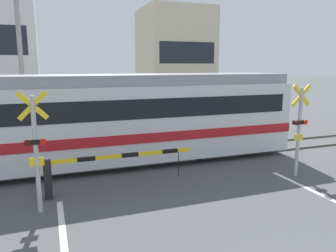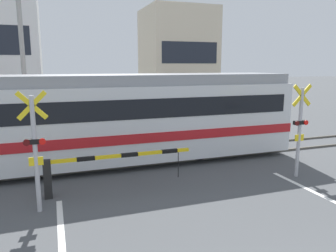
{
  "view_description": "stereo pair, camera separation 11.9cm",
  "coord_description": "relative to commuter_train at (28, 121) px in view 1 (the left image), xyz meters",
  "views": [
    {
      "loc": [
        -3.44,
        -1.64,
        3.47
      ],
      "look_at": [
        0.0,
        7.75,
        1.6
      ],
      "focal_mm": 35.0,
      "sensor_mm": 36.0,
      "label": 1
    },
    {
      "loc": [
        -3.33,
        -1.68,
        3.47
      ],
      "look_at": [
        0.0,
        7.75,
        1.6
      ],
      "focal_mm": 35.0,
      "sensor_mm": 36.0,
      "label": 2
    }
  ],
  "objects": [
    {
      "name": "crossing_barrier_near",
      "position": [
        1.64,
        -2.61,
        -0.92
      ],
      "size": [
        4.09,
        0.2,
        1.04
      ],
      "color": "black",
      "rests_on": "ground_plane"
    },
    {
      "name": "crossing_barrier_far",
      "position": [
        6.59,
        3.17,
        -0.92
      ],
      "size": [
        4.09,
        0.2,
        1.04
      ],
      "color": "black",
      "rests_on": "ground_plane"
    },
    {
      "name": "utility_pole_streetside",
      "position": [
        -0.43,
        5.67,
        1.65
      ],
      "size": [
        0.22,
        0.22,
        6.68
      ],
      "color": "gray",
      "rests_on": "ground_plane"
    },
    {
      "name": "rail_track_near",
      "position": [
        4.11,
        -0.72,
        -1.65
      ],
      "size": [
        50.0,
        0.1,
        0.08
      ],
      "color": "#5B564C",
      "rests_on": "ground_plane"
    },
    {
      "name": "crossing_signal_left",
      "position": [
        0.32,
        -3.39,
        -0.09
      ],
      "size": [
        0.68,
        0.15,
        2.91
      ],
      "color": "#B2B2B7",
      "rests_on": "ground_plane"
    },
    {
      "name": "pedestrian",
      "position": [
        5.42,
        6.65,
        -0.8
      ],
      "size": [
        0.38,
        0.22,
        1.55
      ],
      "color": "#23232D",
      "rests_on": "ground_plane"
    },
    {
      "name": "commuter_train",
      "position": [
        0.0,
        0.0,
        0.0
      ],
      "size": [
        18.59,
        2.69,
        3.15
      ],
      "color": "silver",
      "rests_on": "ground_plane"
    },
    {
      "name": "building_right_of_street",
      "position": [
        10.72,
        14.48,
        2.3
      ],
      "size": [
        5.33,
        5.36,
        7.98
      ],
      "color": "beige",
      "rests_on": "ground_plane"
    },
    {
      "name": "crossing_signal_right",
      "position": [
        7.9,
        -3.39,
        -0.09
      ],
      "size": [
        0.68,
        0.15,
        2.91
      ],
      "color": "#B2B2B7",
      "rests_on": "ground_plane"
    },
    {
      "name": "rail_track_far",
      "position": [
        4.11,
        0.72,
        -1.65
      ],
      "size": [
        50.0,
        0.1,
        0.08
      ],
      "color": "#5B564C",
      "rests_on": "ground_plane"
    }
  ]
}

